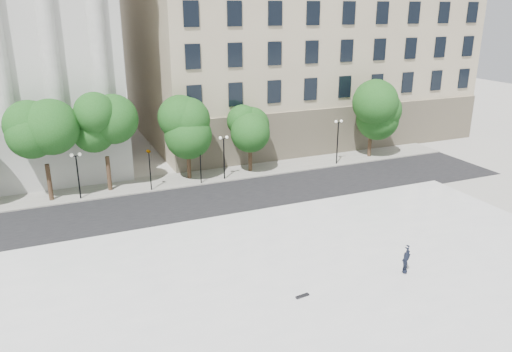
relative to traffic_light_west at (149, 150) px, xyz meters
The scene contains 11 objects.
ground 22.62m from the traffic_light_west, 87.08° to the right, with size 160.00×160.00×0.00m, color #B0ADA6.
plaza 19.63m from the traffic_light_west, 86.63° to the right, with size 44.00×22.00×0.45m, color white.
street 5.72m from the traffic_light_west, 75.19° to the right, with size 60.00×8.00×0.02m, color black.
far_sidewalk 4.10m from the traffic_light_west, 56.22° to the left, with size 60.00×4.00×0.12m, color #AEAAA0.
building_east 27.92m from the traffic_light_west, 38.16° to the left, with size 36.00×26.15×23.00m.
traffic_light_west is the anchor object (origin of this frame).
traffic_light_east 4.41m from the traffic_light_west, ahead, with size 0.76×1.90×4.25m.
person_lying 22.87m from the traffic_light_west, 63.23° to the right, with size 0.61×0.40×1.68m, color black.
skateboard 20.70m from the traffic_light_west, 79.55° to the right, with size 0.77×0.20×0.08m, color black.
street_trees 3.83m from the traffic_light_west, 21.96° to the left, with size 40.93×4.80×7.67m.
lamp_posts 1.25m from the traffic_light_west, 16.58° to the left, with size 35.30×0.28×4.52m.
Camera 1 is at (-8.59, -17.74, 14.81)m, focal length 35.00 mm.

